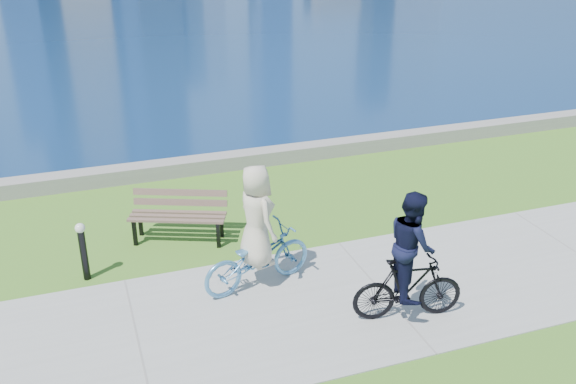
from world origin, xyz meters
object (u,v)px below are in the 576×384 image
park_bench (179,212)px  bollard_lamp (83,248)px  cyclist_woman (257,243)px  cyclist_man (410,267)px

park_bench → bollard_lamp: 2.02m
park_bench → bollard_lamp: (-1.79, -0.92, 0.04)m
park_bench → cyclist_woman: size_ratio=0.89×
cyclist_woman → cyclist_man: (1.91, -1.64, 0.09)m
bollard_lamp → cyclist_man: size_ratio=0.50×
cyclist_man → bollard_lamp: bearing=69.6°
cyclist_woman → cyclist_man: 2.52m
park_bench → cyclist_man: bearing=-30.5°
park_bench → cyclist_woman: 2.32m
bollard_lamp → cyclist_man: (4.62, -2.83, 0.30)m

